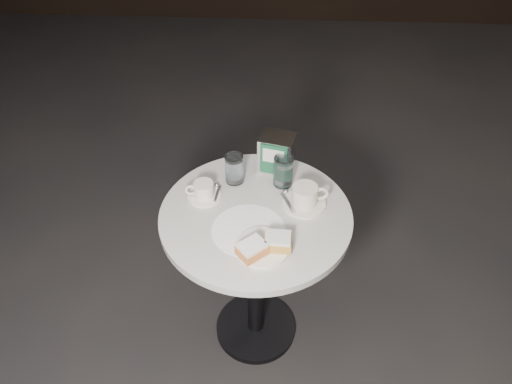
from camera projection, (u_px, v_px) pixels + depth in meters
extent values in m
plane|color=black|center=(256.00, 329.00, 2.30)|extent=(7.00, 7.00, 0.00)
cylinder|color=black|center=(256.00, 327.00, 2.29)|extent=(0.36, 0.36, 0.03)
cylinder|color=black|center=(256.00, 279.00, 2.05)|extent=(0.07, 0.07, 0.70)
cylinder|color=silver|center=(256.00, 216.00, 1.81)|extent=(0.70, 0.70, 0.03)
cylinder|color=white|center=(249.00, 230.00, 1.74)|extent=(0.31, 0.31, 0.00)
cylinder|color=white|center=(262.00, 247.00, 1.67)|extent=(0.24, 0.24, 0.01)
cube|color=#D07F40|center=(252.00, 250.00, 1.63)|extent=(0.12, 0.11, 0.03)
cube|color=white|center=(252.00, 245.00, 1.61)|extent=(0.11, 0.10, 0.01)
cube|color=gold|center=(278.00, 242.00, 1.65)|extent=(0.09, 0.08, 0.03)
cube|color=white|center=(278.00, 238.00, 1.64)|extent=(0.09, 0.07, 0.01)
cylinder|color=white|center=(204.00, 196.00, 1.86)|extent=(0.15, 0.15, 0.01)
cylinder|color=white|center=(204.00, 189.00, 1.84)|extent=(0.08, 0.08, 0.06)
cylinder|color=#906A4E|center=(203.00, 184.00, 1.83)|extent=(0.08, 0.08, 0.00)
torus|color=silver|center=(191.00, 190.00, 1.84)|extent=(0.05, 0.02, 0.05)
cube|color=#B8B8BD|center=(217.00, 194.00, 1.86)|extent=(0.02, 0.09, 0.00)
sphere|color=silver|center=(217.00, 185.00, 1.89)|extent=(0.02, 0.02, 0.02)
cylinder|color=silver|center=(304.00, 203.00, 1.83)|extent=(0.18, 0.18, 0.01)
cylinder|color=silver|center=(305.00, 195.00, 1.80)|extent=(0.11, 0.11, 0.07)
cylinder|color=#8C684C|center=(305.00, 189.00, 1.78)|extent=(0.10, 0.10, 0.00)
torus|color=silver|center=(321.00, 194.00, 1.81)|extent=(0.06, 0.02, 0.06)
cube|color=silver|center=(288.00, 203.00, 1.82)|extent=(0.06, 0.11, 0.00)
sphere|color=silver|center=(286.00, 192.00, 1.86)|extent=(0.02, 0.02, 0.02)
cylinder|color=white|center=(234.00, 169.00, 1.90)|extent=(0.08, 0.08, 0.12)
cylinder|color=silver|center=(234.00, 170.00, 1.90)|extent=(0.07, 0.07, 0.10)
cylinder|color=white|center=(283.00, 171.00, 1.88)|extent=(0.10, 0.10, 0.12)
cylinder|color=silver|center=(283.00, 172.00, 1.89)|extent=(0.08, 0.08, 0.10)
cube|color=white|center=(277.00, 153.00, 1.94)|extent=(0.15, 0.13, 0.15)
cube|color=#195837|center=(273.00, 160.00, 1.90)|extent=(0.10, 0.03, 0.13)
cube|color=silver|center=(273.00, 156.00, 1.88)|extent=(0.08, 0.02, 0.06)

